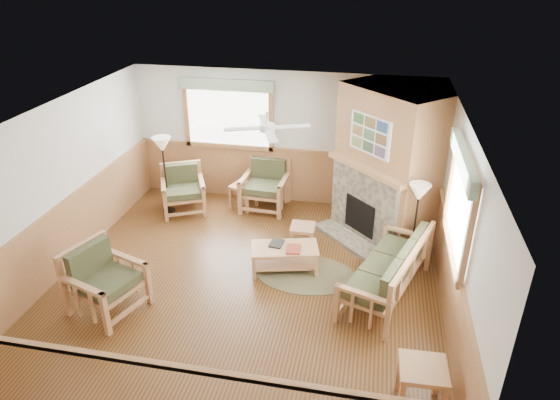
% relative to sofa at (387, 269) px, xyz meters
% --- Properties ---
extents(floor, '(6.00, 6.00, 0.01)m').
position_rel_sofa_xyz_m(floor, '(-2.14, -0.11, -0.46)').
color(floor, '#563418').
rests_on(floor, ground).
extents(ceiling, '(6.00, 6.00, 0.01)m').
position_rel_sofa_xyz_m(ceiling, '(-2.14, -0.11, 2.24)').
color(ceiling, white).
rests_on(ceiling, floor).
extents(wall_back, '(6.00, 0.02, 2.70)m').
position_rel_sofa_xyz_m(wall_back, '(-2.14, 2.89, 0.89)').
color(wall_back, silver).
rests_on(wall_back, floor).
extents(wall_front, '(6.00, 0.02, 2.70)m').
position_rel_sofa_xyz_m(wall_front, '(-2.14, -3.11, 0.89)').
color(wall_front, silver).
rests_on(wall_front, floor).
extents(wall_left, '(0.02, 6.00, 2.70)m').
position_rel_sofa_xyz_m(wall_left, '(-5.14, -0.11, 0.89)').
color(wall_left, silver).
rests_on(wall_left, floor).
extents(wall_right, '(0.02, 6.00, 2.70)m').
position_rel_sofa_xyz_m(wall_right, '(0.86, -0.11, 0.89)').
color(wall_right, silver).
rests_on(wall_right, floor).
extents(wainscot, '(6.00, 6.00, 1.10)m').
position_rel_sofa_xyz_m(wainscot, '(-2.14, -0.11, 0.09)').
color(wainscot, '#A26E42').
rests_on(wainscot, floor).
extents(fireplace, '(3.11, 3.11, 2.70)m').
position_rel_sofa_xyz_m(fireplace, '(-0.09, 1.94, 0.89)').
color(fireplace, '#A26E42').
rests_on(fireplace, floor).
extents(window_back, '(1.90, 0.16, 1.50)m').
position_rel_sofa_xyz_m(window_back, '(-3.24, 2.85, 2.07)').
color(window_back, white).
rests_on(window_back, wall_back).
extents(window_right, '(0.16, 1.90, 1.50)m').
position_rel_sofa_xyz_m(window_right, '(0.82, -0.31, 2.07)').
color(window_right, white).
rests_on(window_right, wall_right).
extents(ceiling_fan, '(1.59, 1.59, 0.36)m').
position_rel_sofa_xyz_m(ceiling_fan, '(-1.84, 0.19, 2.20)').
color(ceiling_fan, white).
rests_on(ceiling_fan, ceiling).
extents(sofa, '(2.14, 1.43, 0.91)m').
position_rel_sofa_xyz_m(sofa, '(0.00, 0.00, 0.00)').
color(sofa, tan).
rests_on(sofa, floor).
extents(armchair_back_left, '(1.08, 1.08, 0.91)m').
position_rel_sofa_xyz_m(armchair_back_left, '(-3.99, 2.00, -0.00)').
color(armchair_back_left, tan).
rests_on(armchair_back_left, floor).
extents(armchair_back_right, '(0.92, 0.92, 0.98)m').
position_rel_sofa_xyz_m(armchair_back_right, '(-2.43, 2.44, 0.03)').
color(armchair_back_right, tan).
rests_on(armchair_back_right, floor).
extents(armchair_left, '(1.12, 1.12, 0.99)m').
position_rel_sofa_xyz_m(armchair_left, '(-3.94, -1.14, 0.04)').
color(armchair_left, tan).
rests_on(armchair_left, floor).
extents(coffee_table, '(1.18, 0.78, 0.43)m').
position_rel_sofa_xyz_m(coffee_table, '(-1.62, 0.34, -0.24)').
color(coffee_table, tan).
rests_on(coffee_table, floor).
extents(end_table_chairs, '(0.56, 0.55, 0.51)m').
position_rel_sofa_xyz_m(end_table_chairs, '(-2.85, 2.36, -0.20)').
color(end_table_chairs, tan).
rests_on(end_table_chairs, floor).
extents(end_table_sofa, '(0.55, 0.53, 0.59)m').
position_rel_sofa_xyz_m(end_table_sofa, '(0.41, -2.05, -0.16)').
color(end_table_sofa, tan).
rests_on(end_table_sofa, floor).
extents(footstool, '(0.43, 0.43, 0.37)m').
position_rel_sofa_xyz_m(footstool, '(-1.46, 1.19, -0.27)').
color(footstool, tan).
rests_on(footstool, floor).
extents(braided_rug, '(2.18, 2.18, 0.01)m').
position_rel_sofa_xyz_m(braided_rug, '(-1.26, 0.27, -0.45)').
color(braided_rug, brown).
rests_on(braided_rug, floor).
extents(floor_lamp_left, '(0.48, 0.48, 1.58)m').
position_rel_sofa_xyz_m(floor_lamp_left, '(-4.29, 1.92, 0.33)').
color(floor_lamp_left, black).
rests_on(floor_lamp_left, floor).
extents(floor_lamp_right, '(0.43, 0.43, 1.50)m').
position_rel_sofa_xyz_m(floor_lamp_right, '(0.41, 0.86, 0.30)').
color(floor_lamp_right, black).
rests_on(floor_lamp_right, floor).
extents(book_red, '(0.25, 0.32, 0.03)m').
position_rel_sofa_xyz_m(book_red, '(-1.47, 0.29, 0.01)').
color(book_red, maroon).
rests_on(book_red, coffee_table).
extents(book_dark, '(0.22, 0.29, 0.03)m').
position_rel_sofa_xyz_m(book_dark, '(-1.77, 0.41, 0.00)').
color(book_dark, black).
rests_on(book_dark, coffee_table).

